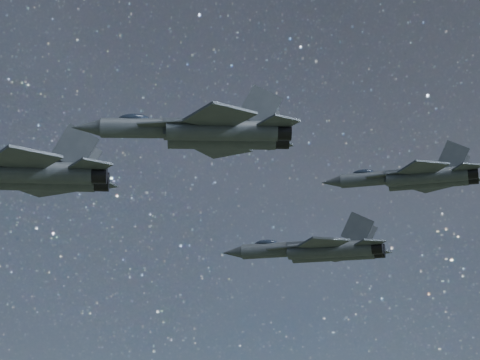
{
  "coord_description": "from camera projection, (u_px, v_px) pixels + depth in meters",
  "views": [
    {
      "loc": [
        -8.27,
        -68.03,
        121.86
      ],
      "look_at": [
        -2.14,
        0.22,
        142.26
      ],
      "focal_mm": 60.0,
      "sensor_mm": 36.0,
      "label": 1
    }
  ],
  "objects": [
    {
      "name": "jet_left",
      "position": [
        318.0,
        250.0,
        88.93
      ],
      "size": [
        19.14,
        12.69,
        4.88
      ],
      "rotation": [
        0.0,
        0.0,
        -0.37
      ],
      "color": "#2F363B"
    },
    {
      "name": "jet_right",
      "position": [
        204.0,
        132.0,
        53.82
      ],
      "size": [
        15.34,
        10.84,
        3.89
      ],
      "rotation": [
        0.0,
        0.0,
        -0.06
      ],
      "color": "#2F363B"
    },
    {
      "name": "jet_slot",
      "position": [
        414.0,
        177.0,
        75.23
      ],
      "size": [
        15.24,
        10.08,
        3.89
      ],
      "rotation": [
        0.0,
        0.0,
        -0.38
      ],
      "color": "#2F363B"
    },
    {
      "name": "jet_lead",
      "position": [
        16.0,
        172.0,
        66.49
      ],
      "size": [
        20.02,
        14.3,
        5.12
      ],
      "rotation": [
        0.0,
        0.0,
        -0.01
      ],
      "color": "#2F363B"
    }
  ]
}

